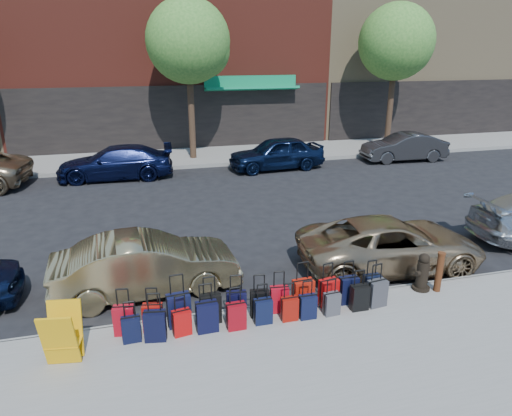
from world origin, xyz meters
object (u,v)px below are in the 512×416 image
object	(u,v)px
car_near_1	(146,265)
car_far_1	(115,163)
bollard	(439,271)
car_far_2	(276,153)
display_rack	(63,335)
car_far_3	(404,147)
tree_center	(191,43)
car_near_2	(391,244)
fire_hydrant	(423,273)
suitcase_front_5	(260,303)
tree_right	(399,44)

from	to	relation	value
car_near_1	car_far_1	xyz separation A→B (m)	(-0.97, 10.12, 0.02)
bollard	car_far_2	world-z (taller)	car_far_2
display_rack	car_far_3	size ratio (longest dim) A/B	0.25
tree_center	bollard	xyz separation A→B (m)	(3.41, -14.37, -4.79)
car_near_2	car_far_2	distance (m)	10.19
bollard	car_far_3	distance (m)	13.40
car_near_1	car_far_2	size ratio (longest dim) A/B	0.95
car_near_2	fire_hydrant	bearing A→B (deg)	-177.17
display_rack	car_far_3	world-z (taller)	car_far_3
suitcase_front_5	bollard	bearing A→B (deg)	7.01
suitcase_front_5	car_far_3	xyz separation A→B (m)	(10.40, 11.77, 0.24)
bollard	display_rack	distance (m)	7.60
car_far_2	car_far_3	world-z (taller)	car_far_2
fire_hydrant	display_rack	bearing A→B (deg)	165.30
car_near_1	tree_right	bearing A→B (deg)	-50.92
car_far_1	car_far_3	distance (m)	13.48
suitcase_front_5	car_far_2	world-z (taller)	car_far_2
fire_hydrant	car_near_1	size ratio (longest dim) A/B	0.21
car_near_1	car_far_3	distance (m)	16.01
fire_hydrant	bollard	world-z (taller)	bollard
car_far_1	display_rack	bearing A→B (deg)	0.58
display_rack	car_far_1	xyz separation A→B (m)	(0.48, 12.41, 0.04)
display_rack	car_far_3	bearing A→B (deg)	49.88
tree_right	car_near_2	world-z (taller)	tree_right
tree_center	display_rack	distance (m)	16.15
bollard	car_near_1	xyz separation A→B (m)	(-6.14, 1.81, 0.05)
car_near_1	fire_hydrant	bearing A→B (deg)	-110.24
bollard	car_far_1	world-z (taller)	car_far_1
fire_hydrant	car_far_3	world-z (taller)	car_far_3
tree_right	car_far_3	world-z (taller)	tree_right
car_near_1	car_far_3	world-z (taller)	car_far_3
fire_hydrant	suitcase_front_5	bearing A→B (deg)	162.29
display_rack	car_far_1	world-z (taller)	car_far_1
fire_hydrant	display_rack	size ratio (longest dim) A/B	0.86
display_rack	car_far_2	xyz separation A→B (m)	(7.47, 12.25, 0.08)
car_near_2	bollard	bearing A→B (deg)	-166.24
car_far_2	bollard	bearing A→B (deg)	-3.74
suitcase_front_5	car_far_1	bearing A→B (deg)	111.80
tree_right	car_far_3	distance (m)	5.45
bollard	car_far_1	distance (m)	13.88
suitcase_front_5	display_rack	world-z (taller)	display_rack
tree_center	suitcase_front_5	distance (m)	15.20
fire_hydrant	car_far_2	bearing A→B (deg)	69.38
car_near_1	car_far_1	bearing A→B (deg)	1.02
tree_center	car_far_1	world-z (taller)	tree_center
suitcase_front_5	bollard	distance (m)	4.03
tree_right	suitcase_front_5	xyz separation A→B (m)	(-11.11, -14.35, -4.98)
tree_center	car_near_1	distance (m)	13.70
tree_center	car_far_2	world-z (taller)	tree_center
car_near_1	car_far_3	xyz separation A→B (m)	(12.51, 9.98, 0.00)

